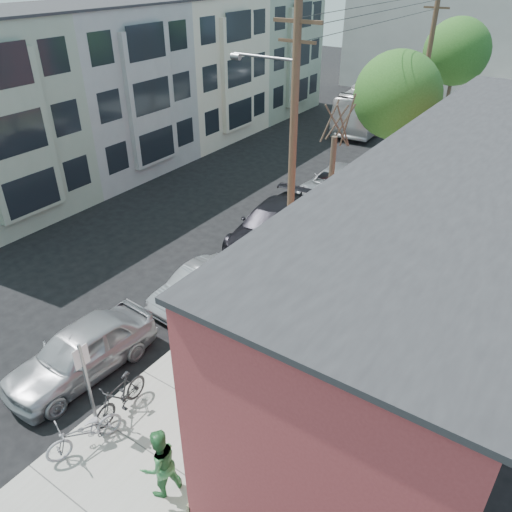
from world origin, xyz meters
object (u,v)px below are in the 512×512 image
Objects in this scene: sign_post at (86,378)px; cyclist at (234,353)px; tree_leafy_mid at (397,96)px; patio_chair_a at (263,400)px; tree_leafy_far at (457,52)px; parked_bike_b at (84,433)px; parking_meter_far at (315,221)px; car_0 at (81,351)px; car_3 at (334,184)px; patron_grey at (306,334)px; patio_chair_b at (229,446)px; patron_green at (159,463)px; utility_pole_near at (292,141)px; car_1 at (196,285)px; parked_bike_a at (120,396)px; tree_bare at (330,191)px; car_2 at (271,225)px; bus at (377,102)px; parking_meter_near at (182,327)px.

sign_post is 1.79× the size of cyclist.
tree_leafy_mid is 17.57m from patio_chair_a.
parked_bike_b is (-0.04, -30.30, -5.26)m from tree_leafy_far.
parking_meter_far is 1.41× the size of patio_chair_a.
cyclist is (2.00, 3.67, -0.90)m from sign_post.
car_0 reaches higher than car_3.
car_3 is at bearing -139.52° from patron_grey.
patio_chair_b is (0.14, -1.76, 0.00)m from patio_chair_a.
patron_green is 1.24× the size of cyclist.
tree_leafy_far reaches higher than parked_bike_b.
patio_chair_b is (3.64, -8.85, -4.82)m from utility_pole_near.
tree_leafy_far reaches higher than parking_meter_far.
tree_leafy_mid is at bearing 87.55° from utility_pole_near.
car_1 is (-4.88, 0.39, -0.26)m from patron_grey.
patron_green reaches higher than parking_meter_far.
parking_meter_far is 8.17m from tree_leafy_mid.
patron_grey is 0.77× the size of parked_bike_a.
tree_leafy_far is at bearing 89.15° from car_1.
patron_green is 2.87m from parked_bike_a.
tree_leafy_far is at bearing -158.54° from patron_green.
patron_green is at bearing -75.97° from car_3.
tree_bare is 3.02m from car_2.
patio_chair_a is at bearing -83.40° from tree_leafy_far.
utility_pole_near is at bearing 89.77° from sign_post.
tree_bare is 7.35m from tree_leafy_mid.
tree_bare is (0.41, 2.72, -2.87)m from utility_pole_near.
patron_grey reaches higher than car_0.
parking_meter_far is 0.16× the size of tree_leafy_far.
car_0 reaches higher than parked_bike_b.
patio_chair_b is at bearing -83.53° from tree_leafy_far.
parked_bike_b is 32.79m from bus.
patron_grey is at bearing 109.44° from patio_chair_b.
tree_bare is (0.45, 12.73, 0.70)m from sign_post.
patron_green is 0.17× the size of bus.
cyclist is (-1.33, -2.04, 0.03)m from patron_grey.
patron_green is at bearing -15.47° from car_0.
car_0 is at bearing -99.41° from parking_meter_far.
cyclist is 0.40× the size of car_1.
parking_meter_near is 3.05m from parked_bike_a.
parking_meter_near is at bearing -41.77° from patron_grey.
utility_pole_near reaches higher than parking_meter_near.
tree_leafy_far reaches higher than patio_chair_a.
utility_pole_near reaches higher than patio_chair_a.
patron_grey is at bearing 59.77° from sign_post.
patron_green reaches higher than parking_meter_near.
cyclist is at bearing -86.58° from tree_leafy_far.
parking_meter_far is 13.38m from patron_green.
tree_leafy_mid reaches higher than car_0.
car_1 reaches higher than patio_chair_b.
parking_meter_near is at bearing -91.21° from tree_leafy_far.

